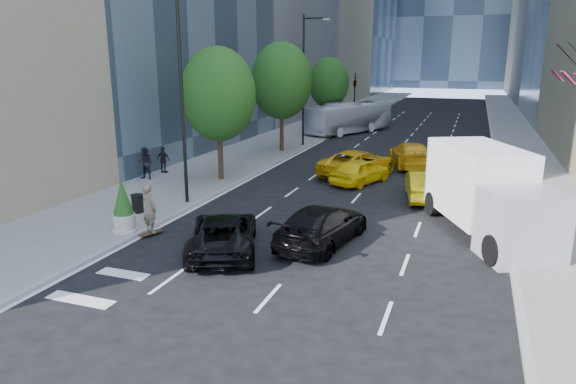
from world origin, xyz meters
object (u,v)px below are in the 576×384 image
at_px(skateboarder, 149,212).
at_px(black_sedan_mercedes, 322,225).
at_px(city_bus, 350,118).
at_px(black_sedan_lincoln, 223,233).
at_px(planter_shrub, 123,207).
at_px(trash_can, 137,204).
at_px(box_truck, 487,192).

distance_m(skateboarder, black_sedan_mercedes, 6.90).
xyz_separation_m(skateboarder, city_bus, (0.74, 31.42, 0.46)).
relative_size(black_sedan_lincoln, planter_shrub, 2.39).
bearing_deg(trash_can, city_bus, 84.38).
bearing_deg(skateboarder, city_bus, -71.48).
relative_size(skateboarder, box_truck, 0.26).
bearing_deg(black_sedan_lincoln, planter_shrub, -26.69).
bearing_deg(box_truck, planter_shrub, 175.30).
relative_size(skateboarder, planter_shrub, 0.94).
distance_m(black_sedan_mercedes, box_truck, 6.80).
xyz_separation_m(skateboarder, planter_shrub, (-1.06, -0.24, 0.16)).
distance_m(city_bus, box_truck, 29.20).
height_order(black_sedan_mercedes, city_bus, city_bus).
bearing_deg(planter_shrub, trash_can, 114.48).
bearing_deg(city_bus, trash_can, -70.88).
bearing_deg(trash_can, box_truck, 10.04).
height_order(skateboarder, black_sedan_lincoln, skateboarder).
distance_m(trash_can, planter_shrub, 2.68).
relative_size(trash_can, planter_shrub, 0.37).
bearing_deg(city_bus, skateboarder, -66.61).
xyz_separation_m(black_sedan_lincoln, city_bus, (-2.80, 31.98, 0.75)).
bearing_deg(trash_can, skateboarder, -44.84).
height_order(black_sedan_mercedes, trash_can, black_sedan_mercedes).
bearing_deg(city_bus, box_truck, -41.29).
xyz_separation_m(skateboarder, trash_can, (-2.14, 2.13, -0.46)).
xyz_separation_m(black_sedan_mercedes, box_truck, (5.86, 3.30, 1.01)).
height_order(black_sedan_lincoln, city_bus, city_bus).
bearing_deg(planter_shrub, black_sedan_mercedes, 12.21).
xyz_separation_m(black_sedan_mercedes, planter_shrub, (-7.80, -1.69, 0.41)).
distance_m(skateboarder, planter_shrub, 1.10).
height_order(black_sedan_lincoln, trash_can, black_sedan_lincoln).
relative_size(black_sedan_lincoln, box_truck, 0.67).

